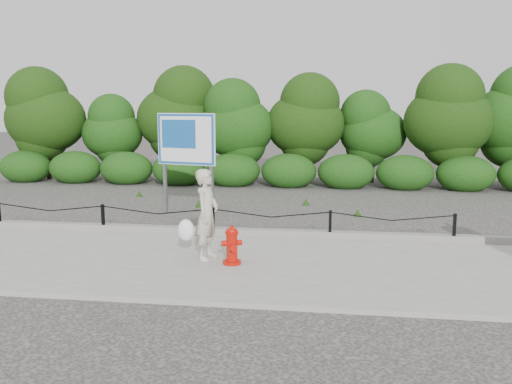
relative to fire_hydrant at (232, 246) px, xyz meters
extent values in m
plane|color=#2D2B28|center=(-0.81, 2.12, -0.41)|extent=(90.00, 90.00, 0.00)
cube|color=gray|center=(-0.81, 0.12, -0.37)|extent=(14.00, 4.00, 0.08)
cube|color=slate|center=(-0.81, 2.17, -0.26)|extent=(14.00, 0.22, 0.14)
cube|color=black|center=(-3.31, 2.12, -0.03)|extent=(0.06, 0.06, 0.60)
cube|color=black|center=(-0.81, 2.12, -0.03)|extent=(0.06, 0.06, 0.60)
cube|color=black|center=(1.69, 2.12, -0.03)|extent=(0.06, 0.06, 0.60)
cube|color=black|center=(4.19, 2.12, -0.03)|extent=(0.06, 0.06, 0.60)
cylinder|color=black|center=(-4.56, 2.12, 0.19)|extent=(2.50, 0.02, 0.02)
cylinder|color=black|center=(-2.06, 2.12, 0.19)|extent=(2.50, 0.02, 0.02)
cylinder|color=black|center=(0.44, 2.12, 0.19)|extent=(2.50, 0.02, 0.02)
cylinder|color=black|center=(2.94, 2.12, 0.19)|extent=(2.50, 0.02, 0.02)
cylinder|color=black|center=(-9.31, 10.72, 0.64)|extent=(0.18, 0.18, 2.11)
ellipsoid|color=#2D5413|center=(-9.31, 10.72, 2.12)|extent=(3.12, 2.70, 3.37)
cylinder|color=black|center=(-6.81, 11.12, 0.39)|extent=(0.18, 0.18, 1.61)
ellipsoid|color=#2D5413|center=(-6.81, 11.12, 1.52)|extent=(2.38, 2.06, 2.57)
cylinder|color=black|center=(-4.31, 11.52, 0.65)|extent=(0.18, 0.18, 2.13)
ellipsoid|color=#2D5413|center=(-4.31, 11.52, 2.14)|extent=(3.15, 2.72, 3.40)
cylinder|color=black|center=(-1.81, 10.72, 0.52)|extent=(0.18, 0.18, 1.87)
ellipsoid|color=#2D5413|center=(-1.81, 10.72, 1.83)|extent=(2.77, 2.39, 2.99)
cylinder|color=black|center=(0.69, 11.12, 0.57)|extent=(0.18, 0.18, 1.97)
ellipsoid|color=#2D5413|center=(0.69, 11.12, 1.95)|extent=(2.91, 2.52, 3.15)
cylinder|color=black|center=(3.19, 11.52, 0.43)|extent=(0.18, 0.18, 1.67)
ellipsoid|color=#2D5413|center=(3.19, 11.52, 1.59)|extent=(2.47, 2.14, 2.67)
cylinder|color=black|center=(5.69, 10.72, 0.63)|extent=(0.18, 0.18, 2.09)
ellipsoid|color=#2D5413|center=(5.69, 10.72, 2.09)|extent=(3.09, 2.67, 3.34)
cylinder|color=black|center=(7.99, 11.12, 0.64)|extent=(0.18, 0.18, 2.09)
cylinder|color=#B91006|center=(0.00, 0.01, -0.30)|extent=(0.42, 0.42, 0.05)
cylinder|color=#B91006|center=(0.00, 0.01, -0.03)|extent=(0.25, 0.25, 0.48)
cylinder|color=#B91006|center=(0.00, 0.01, 0.23)|extent=(0.30, 0.30, 0.04)
ellipsoid|color=#B91006|center=(0.00, 0.01, 0.25)|extent=(0.27, 0.27, 0.15)
cylinder|color=#B91006|center=(0.00, 0.01, 0.34)|extent=(0.07, 0.07, 0.04)
cylinder|color=#B91006|center=(-0.13, -0.04, 0.05)|extent=(0.12, 0.12, 0.10)
cylinder|color=#B91006|center=(0.12, 0.05, 0.05)|extent=(0.12, 0.12, 0.10)
cylinder|color=#B91006|center=(0.05, -0.13, -0.01)|extent=(0.16, 0.15, 0.13)
cylinder|color=slate|center=(-0.03, -0.11, -0.08)|extent=(0.01, 0.05, 0.10)
imported|color=#BAB69F|center=(-0.51, 0.28, 0.49)|extent=(0.49, 0.66, 1.64)
ellipsoid|color=white|center=(-0.86, 0.13, 0.22)|extent=(0.30, 0.23, 0.39)
cube|color=slate|center=(-2.68, 4.71, 0.92)|extent=(0.09, 0.09, 2.65)
cube|color=slate|center=(-1.33, 4.36, 0.92)|extent=(0.09, 0.09, 2.65)
cube|color=white|center=(-2.02, 4.48, 1.58)|extent=(1.62, 0.47, 1.32)
cube|color=#15509A|center=(-2.03, 4.45, 1.58)|extent=(1.57, 0.41, 1.29)
cube|color=#15509A|center=(-2.22, 4.49, 1.71)|extent=(0.96, 0.25, 0.73)
camera|label=1|loc=(1.70, -9.06, 2.41)|focal=38.00mm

